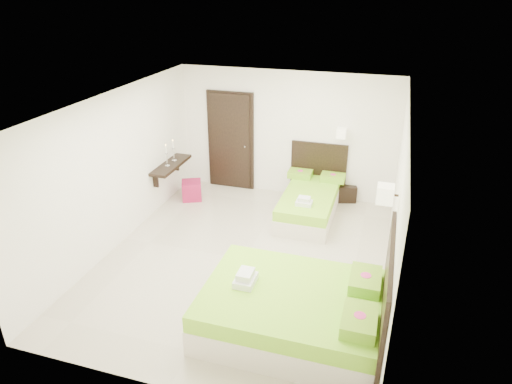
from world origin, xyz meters
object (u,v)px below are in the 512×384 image
(nightstand, at_px, (346,192))
(ottoman, at_px, (192,190))
(bed_double, at_px, (299,309))
(bed_single, at_px, (310,201))

(nightstand, bearing_deg, ottoman, 179.98)
(bed_double, bearing_deg, bed_single, 98.34)
(bed_double, xyz_separation_m, nightstand, (0.12, 4.13, -0.16))
(bed_double, distance_m, nightstand, 4.13)
(bed_single, height_order, bed_double, bed_double)
(bed_single, xyz_separation_m, bed_double, (0.48, -3.28, 0.04))
(bed_double, relative_size, nightstand, 5.87)
(bed_single, xyz_separation_m, nightstand, (0.60, 0.85, -0.12))
(ottoman, bearing_deg, nightstand, 15.98)
(nightstand, distance_m, ottoman, 3.21)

